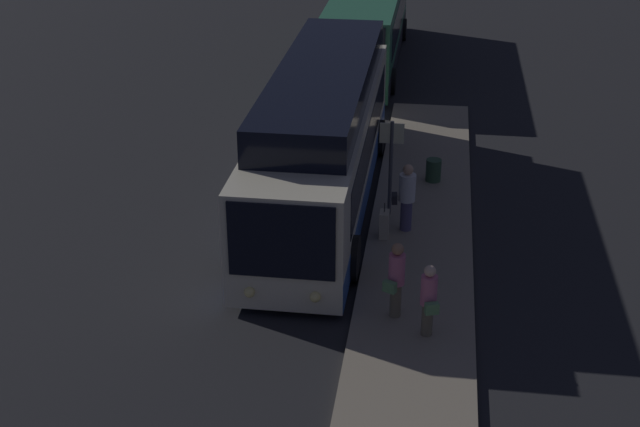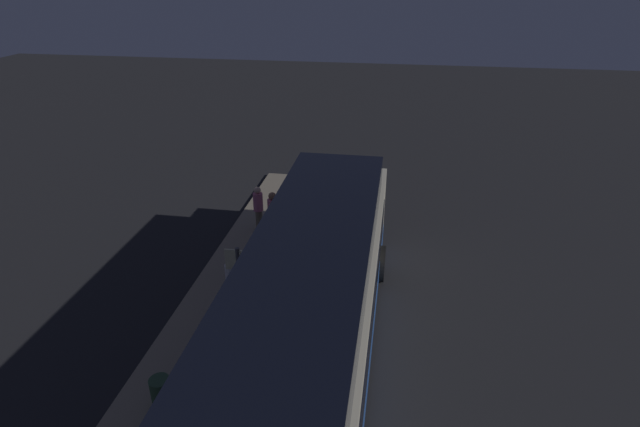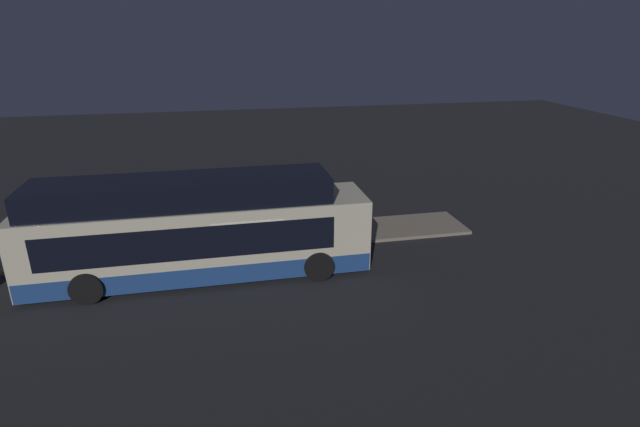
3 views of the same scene
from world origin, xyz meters
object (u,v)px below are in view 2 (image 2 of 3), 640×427
object	(u,v)px
suitcase	(260,294)
sign_post	(240,283)
passenger_boarding	(235,283)
bus_lead	(313,317)
passenger_waiting	(273,214)
passenger_with_bags	(258,206)
trash_bin	(161,391)

from	to	relation	value
suitcase	sign_post	xyz separation A→B (m)	(-1.36, 0.04, 1.28)
passenger_boarding	bus_lead	bearing A→B (deg)	48.73
passenger_waiting	sign_post	distance (m)	5.11
passenger_with_bags	passenger_boarding	bearing A→B (deg)	-98.89
bus_lead	sign_post	xyz separation A→B (m)	(0.88, 1.93, 0.08)
passenger_with_bags	sign_post	bearing A→B (deg)	-95.54
passenger_with_bags	sign_post	world-z (taller)	sign_post
passenger_with_bags	trash_bin	world-z (taller)	passenger_with_bags
passenger_waiting	suitcase	bearing A→B (deg)	-55.48
passenger_boarding	sign_post	world-z (taller)	sign_post
trash_bin	bus_lead	bearing A→B (deg)	-64.20
bus_lead	passenger_waiting	xyz separation A→B (m)	(5.93, 2.40, -0.59)
passenger_with_bags	suitcase	size ratio (longest dim) A/B	1.75
trash_bin	passenger_waiting	bearing A→B (deg)	-4.95
passenger_with_bags	suitcase	world-z (taller)	passenger_with_bags
sign_post	trash_bin	size ratio (longest dim) A/B	3.99
passenger_boarding	passenger_with_bags	bearing A→B (deg)	-176.63
bus_lead	passenger_with_bags	distance (m)	7.29
bus_lead	passenger_boarding	xyz separation A→B (m)	(1.77, 2.40, -0.58)
bus_lead	passenger_waiting	size ratio (longest dim) A/B	7.03
passenger_waiting	passenger_boarding	bearing A→B (deg)	-63.38
passenger_boarding	trash_bin	distance (m)	3.36
passenger_waiting	sign_post	world-z (taller)	sign_post
suitcase	sign_post	world-z (taller)	sign_post
passenger_with_bags	sign_post	xyz separation A→B (m)	(-5.68, -1.17, 0.75)
passenger_with_bags	trash_bin	xyz separation A→B (m)	(-8.03, -0.06, -0.56)
suitcase	trash_bin	bearing A→B (deg)	162.84
passenger_waiting	passenger_with_bags	size ratio (longest dim) A/B	1.07
bus_lead	suitcase	size ratio (longest dim) A/B	13.19
bus_lead	trash_bin	distance (m)	3.59
passenger_waiting	trash_bin	world-z (taller)	passenger_waiting
sign_post	trash_bin	distance (m)	2.91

